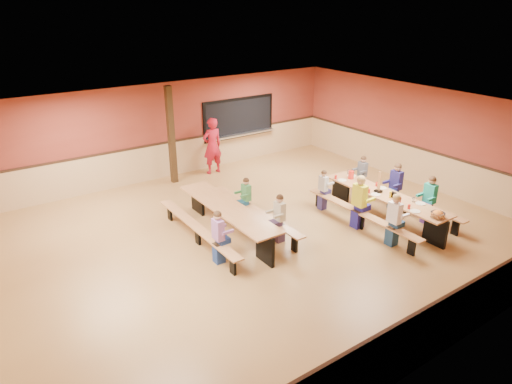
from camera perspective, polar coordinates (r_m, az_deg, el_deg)
ground at (r=11.21m, az=0.48°, el=-5.33°), size 12.00×12.00×0.00m
room_envelope at (r=10.90m, az=0.49°, el=-2.14°), size 12.04×10.04×3.02m
kitchen_pass_through at (r=15.91m, az=-2.13°, el=9.04°), size 2.78×0.28×1.38m
structural_post at (r=14.15m, az=-10.54°, el=6.93°), size 0.18×0.18×3.00m
cafeteria_table_main at (r=12.15m, az=15.72°, el=-1.16°), size 1.91×3.70×0.74m
cafeteria_table_second at (r=11.00m, az=-3.56°, el=-2.88°), size 1.91×3.70×0.74m
seated_child_white_left at (r=10.96m, az=16.84°, el=-3.40°), size 0.39×0.32×1.26m
seated_adult_yellow at (r=11.57m, az=12.76°, el=-1.26°), size 0.44×0.36×1.36m
seated_child_grey_left at (r=12.45m, az=8.37°, el=0.23°), size 0.32×0.26×1.11m
seated_child_teal_right at (r=12.34m, az=20.83°, el=-0.96°), size 0.39×0.32×1.25m
seated_child_navy_right at (r=12.90m, az=17.04°, el=0.67°), size 0.41×0.33×1.28m
seated_child_char_right at (r=13.64m, az=13.10°, el=2.02°), size 0.34×0.28×1.15m
seated_child_purple_sec at (r=9.85m, az=-4.73°, el=-5.69°), size 0.37×0.30×1.21m
seated_child_green_sec at (r=11.72m, az=-1.23°, el=-0.92°), size 0.34×0.28×1.14m
seated_child_tan_sec at (r=10.67m, az=2.95°, el=-3.34°), size 0.36×0.29×1.19m
standing_woman at (r=14.93m, az=-5.49°, el=5.76°), size 0.68×0.46×1.85m
punch_pitcher at (r=12.84m, az=11.80°, el=2.11°), size 0.16×0.16×0.22m
chip_bowl at (r=11.14m, az=21.77°, el=-2.61°), size 0.32×0.32×0.15m
napkin_dispenser at (r=11.90m, az=16.76°, el=-0.34°), size 0.10×0.14×0.13m
condiment_mustard at (r=11.84m, az=16.43°, el=-0.31°), size 0.06×0.06×0.17m
condiment_ketchup at (r=11.56m, az=17.56°, el=-1.03°), size 0.06×0.06×0.17m
table_paddle at (r=12.07m, az=15.08°, el=0.56°), size 0.16×0.16×0.56m
place_settings at (r=12.05m, az=15.86°, el=0.01°), size 0.65×3.30×0.11m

